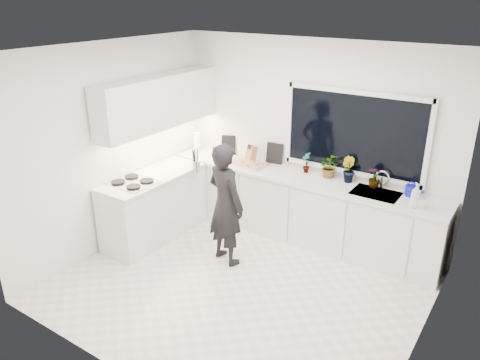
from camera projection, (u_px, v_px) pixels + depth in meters
The scene contains 25 objects.
floor at pixel (240, 285), 5.56m from camera, with size 4.00×3.50×0.02m, color beige.
wall_back at pixel (312, 140), 6.40m from camera, with size 4.00×0.02×2.70m, color white.
wall_left at pixel (112, 147), 6.09m from camera, with size 0.02×3.50×2.70m, color white.
wall_right at pixel (434, 229), 4.01m from camera, with size 0.02×3.50×2.70m, color white.
ceiling at pixel (240, 50), 4.54m from camera, with size 4.00×3.50×0.02m, color white.
window at pixel (354, 133), 5.99m from camera, with size 1.80×0.02×1.00m, color black.
base_cabinets_back at pixel (298, 208), 6.51m from camera, with size 3.92×0.58×0.88m, color white.
base_cabinets_left at pixel (155, 207), 6.53m from camera, with size 0.58×1.60×0.88m, color white.
countertop_back at pixel (299, 177), 6.33m from camera, with size 3.94×0.62×0.04m, color silver.
countertop_left at pixel (153, 177), 6.35m from camera, with size 0.62×1.60×0.04m, color silver.
upper_cabinets at pixel (159, 102), 6.32m from camera, with size 0.34×2.10×0.70m, color white.
sink at pixel (375, 197), 5.80m from camera, with size 0.58×0.42×0.14m, color silver.
faucet at pixel (382, 180), 5.90m from camera, with size 0.03×0.03×0.22m, color silver.
stovetop at pixel (133, 182), 6.08m from camera, with size 0.56×0.48×0.03m, color black.
person at pixel (226, 204), 5.79m from camera, with size 0.58×0.38×1.58m, color black.
pizza_tray at pixel (250, 164), 6.71m from camera, with size 0.48×0.36×0.03m, color silver.
pizza at pixel (250, 163), 6.70m from camera, with size 0.44×0.31×0.01m, color #AF1723.
watering_can at pixel (411, 191), 5.69m from camera, with size 0.14×0.14×0.13m, color #1319B2.
paper_towel_roll at pixel (197, 142), 7.31m from camera, with size 0.11×0.11×0.26m, color white.
knife_block at pixel (251, 154), 6.84m from camera, with size 0.13×0.10×0.22m, color #9B6C48.
utensil_crock at pixel (196, 166), 6.46m from camera, with size 0.13×0.13×0.16m, color silver.
picture_frame_large at pixel (228, 144), 7.16m from camera, with size 0.22×0.02×0.28m, color black.
picture_frame_small at pixel (275, 153), 6.73m from camera, with size 0.25×0.02×0.30m, color black.
herb_plants at pixel (337, 169), 6.16m from camera, with size 1.12×0.35×0.34m.
soap_bottles at pixel (417, 197), 5.35m from camera, with size 0.20×0.16×0.29m.
Camera 1 is at (2.61, -3.89, 3.25)m, focal length 35.00 mm.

